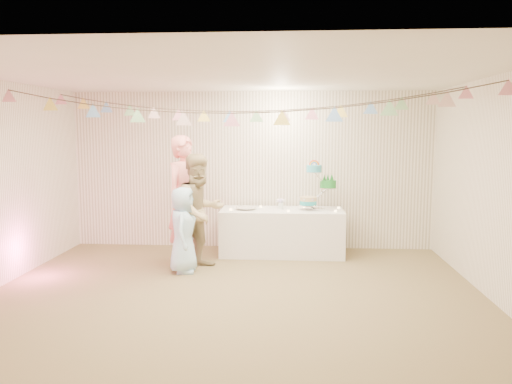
# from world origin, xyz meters

# --- Properties ---
(floor) EXTENTS (6.00, 6.00, 0.00)m
(floor) POSITION_xyz_m (0.00, 0.00, 0.00)
(floor) COLOR brown
(floor) RESTS_ON ground
(ceiling) EXTENTS (6.00, 6.00, 0.00)m
(ceiling) POSITION_xyz_m (0.00, 0.00, 2.60)
(ceiling) COLOR silver
(ceiling) RESTS_ON ground
(back_wall) EXTENTS (6.00, 6.00, 0.00)m
(back_wall) POSITION_xyz_m (0.00, 2.50, 1.30)
(back_wall) COLOR white
(back_wall) RESTS_ON ground
(front_wall) EXTENTS (6.00, 6.00, 0.00)m
(front_wall) POSITION_xyz_m (0.00, -2.50, 1.30)
(front_wall) COLOR white
(front_wall) RESTS_ON ground
(right_wall) EXTENTS (5.00, 5.00, 0.00)m
(right_wall) POSITION_xyz_m (3.00, 0.00, 1.30)
(right_wall) COLOR white
(right_wall) RESTS_ON ground
(table) EXTENTS (1.93, 0.77, 0.72)m
(table) POSITION_xyz_m (0.53, 2.01, 0.36)
(table) COLOR white
(table) RESTS_ON floor
(cake_stand) EXTENTS (0.65, 0.38, 0.73)m
(cake_stand) POSITION_xyz_m (1.08, 2.06, 1.11)
(cake_stand) COLOR silver
(cake_stand) RESTS_ON table
(cake_bottom) EXTENTS (0.31, 0.31, 0.15)m
(cake_bottom) POSITION_xyz_m (0.93, 2.00, 0.84)
(cake_bottom) COLOR teal
(cake_bottom) RESTS_ON cake_stand
(cake_middle) EXTENTS (0.27, 0.27, 0.22)m
(cake_middle) POSITION_xyz_m (1.26, 2.15, 1.11)
(cake_middle) COLOR #1B7F29
(cake_middle) RESTS_ON cake_stand
(cake_top_tier) EXTENTS (0.25, 0.25, 0.19)m
(cake_top_tier) POSITION_xyz_m (1.02, 2.03, 1.38)
(cake_top_tier) COLOR #3CAABF
(cake_top_tier) RESTS_ON cake_stand
(platter) EXTENTS (0.32, 0.32, 0.02)m
(platter) POSITION_xyz_m (-0.04, 1.96, 0.76)
(platter) COLOR white
(platter) RESTS_ON table
(posy) EXTENTS (0.15, 0.15, 0.17)m
(posy) POSITION_xyz_m (0.50, 2.06, 0.83)
(posy) COLOR white
(posy) RESTS_ON table
(person_adult_a) EXTENTS (0.75, 0.83, 1.90)m
(person_adult_a) POSITION_xyz_m (-0.89, 1.41, 0.95)
(person_adult_a) COLOR #FF8E85
(person_adult_a) RESTS_ON floor
(person_adult_b) EXTENTS (1.00, 1.01, 1.64)m
(person_adult_b) POSITION_xyz_m (-0.62, 1.13, 0.82)
(person_adult_b) COLOR tan
(person_adult_b) RESTS_ON floor
(person_child) EXTENTS (0.42, 0.61, 1.20)m
(person_child) POSITION_xyz_m (-0.82, 0.91, 0.60)
(person_child) COLOR #B4E2FF
(person_child) RESTS_ON floor
(bunting_back) EXTENTS (5.60, 1.10, 0.40)m
(bunting_back) POSITION_xyz_m (0.00, 1.10, 2.35)
(bunting_back) COLOR pink
(bunting_back) RESTS_ON ceiling
(bunting_front) EXTENTS (5.60, 0.90, 0.36)m
(bunting_front) POSITION_xyz_m (0.00, -0.20, 2.32)
(bunting_front) COLOR #72A5E5
(bunting_front) RESTS_ON ceiling
(tealight_0) EXTENTS (0.04, 0.04, 0.03)m
(tealight_0) POSITION_xyz_m (-0.27, 1.86, 0.74)
(tealight_0) COLOR #FFD88C
(tealight_0) RESTS_ON table
(tealight_1) EXTENTS (0.04, 0.04, 0.03)m
(tealight_1) POSITION_xyz_m (0.18, 2.19, 0.74)
(tealight_1) COLOR #FFD88C
(tealight_1) RESTS_ON table
(tealight_2) EXTENTS (0.04, 0.04, 0.03)m
(tealight_2) POSITION_xyz_m (0.63, 1.79, 0.74)
(tealight_2) COLOR #FFD88C
(tealight_2) RESTS_ON table
(tealight_3) EXTENTS (0.04, 0.04, 0.03)m
(tealight_3) POSITION_xyz_m (0.88, 2.23, 0.74)
(tealight_3) COLOR #FFD88C
(tealight_3) RESTS_ON table
(tealight_4) EXTENTS (0.04, 0.04, 0.03)m
(tealight_4) POSITION_xyz_m (1.35, 1.83, 0.74)
(tealight_4) COLOR #FFD88C
(tealight_4) RESTS_ON table
(tealight_5) EXTENTS (0.04, 0.04, 0.03)m
(tealight_5) POSITION_xyz_m (1.43, 2.16, 0.74)
(tealight_5) COLOR #FFD88C
(tealight_5) RESTS_ON table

